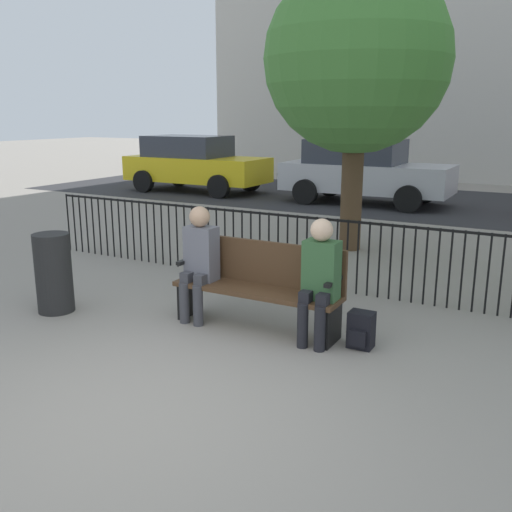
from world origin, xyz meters
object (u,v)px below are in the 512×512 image
backpack (361,330)px  parked_car_2 (194,163)px  seated_person_1 (319,275)px  trash_bin (54,273)px  tree_1 (357,60)px  seated_person_0 (199,257)px  park_bench (260,282)px  parked_car_0 (363,170)px

backpack → parked_car_2: (-8.11, 8.85, 0.66)m
seated_person_1 → trash_bin: seated_person_1 is taller
seated_person_1 → trash_bin: bearing=-169.1°
trash_bin → tree_1: bearing=67.6°
seated_person_0 → tree_1: tree_1 is taller
park_bench → parked_car_2: size_ratio=0.44×
seated_person_0 → parked_car_0: 9.16m
park_bench → parked_car_2: parked_car_2 is taller
backpack → trash_bin: size_ratio=0.40×
seated_person_0 → tree_1: size_ratio=0.28×
parked_car_0 → parked_car_2: bearing=-178.4°
park_bench → trash_bin: (-2.31, -0.71, -0.04)m
park_bench → parked_car_2: (-6.96, 8.82, 0.35)m
seated_person_1 → tree_1: (-1.12, 4.06, 2.35)m
park_bench → backpack: bearing=-1.7°
parked_car_2 → park_bench: bearing=-51.7°
trash_bin → parked_car_0: bearing=87.3°
parked_car_2 → trash_bin: bearing=-64.0°
tree_1 → trash_bin: size_ratio=4.96×
seated_person_1 → parked_car_2: (-7.70, 8.94, 0.13)m
seated_person_1 → parked_car_0: (-2.59, 9.08, 0.13)m
park_bench → tree_1: 4.71m
parked_car_2 → trash_bin: (4.66, -9.53, -0.38)m
seated_person_0 → trash_bin: size_ratio=1.38×
seated_person_0 → tree_1: bearing=85.9°
backpack → trash_bin: 3.53m
parked_car_0 → seated_person_1: bearing=-74.1°
tree_1 → trash_bin: tree_1 is taller
seated_person_0 → trash_bin: bearing=-160.2°
seated_person_1 → tree_1: bearing=105.5°
park_bench → seated_person_1: bearing=-9.8°
seated_person_0 → park_bench: bearing=10.5°
seated_person_1 → backpack: 0.68m
park_bench → parked_car_0: bearing=101.7°
seated_person_1 → trash_bin: 3.11m
backpack → parked_car_2: parked_car_2 is taller
parked_car_0 → trash_bin: parked_car_0 is taller
parked_car_2 → trash_bin: 10.61m
park_bench → seated_person_0: 0.73m
park_bench → seated_person_0: (-0.68, -0.13, 0.22)m
park_bench → seated_person_1: size_ratio=1.47×
backpack → parked_car_2: bearing=132.5°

